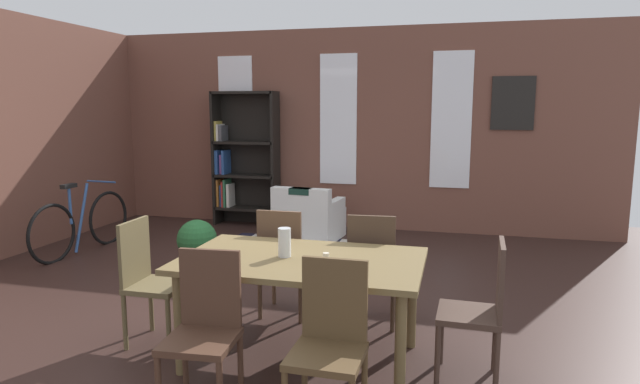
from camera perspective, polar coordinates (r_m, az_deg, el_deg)
The scene contains 20 objects.
ground_plane at distance 5.00m, azimuth -6.95°, elevation -12.08°, with size 9.02×9.02×0.00m, color #32211D.
back_wall_brick at distance 8.04m, azimuth 2.06°, elevation 6.64°, with size 7.94×0.12×2.92m, color brown.
window_pane_0 at distance 8.47m, azimuth -8.90°, elevation 7.65°, with size 0.55×0.02×1.90m, color white.
window_pane_1 at distance 7.97m, azimuth 1.95°, elevation 7.67°, with size 0.55×0.02×1.90m, color white.
window_pane_2 at distance 7.78m, azimuth 13.77°, elevation 7.39°, with size 0.55×0.02×1.90m, color white.
dining_table at distance 3.80m, azimuth -1.96°, elevation -8.21°, with size 1.68×1.01×0.75m.
vase_on_table at distance 3.78m, azimuth -3.79°, elevation -5.36°, with size 0.09×0.09×0.20m, color silver.
tealight_candle_0 at distance 3.74m, azimuth 0.64°, elevation -6.81°, with size 0.04×0.04×0.04m, color silver.
dining_chair_head_left at distance 4.33m, azimuth -17.71°, elevation -8.62°, with size 0.40×0.40×0.95m.
dining_chair_near_left at distance 3.34m, azimuth -12.15°, elevation -13.73°, with size 0.43×0.43×0.95m.
dining_chair_far_left at distance 4.62m, azimuth -3.89°, elevation -7.09°, with size 0.40×0.40×0.95m.
dining_chair_head_right at distance 3.71m, azimuth 16.71°, elevation -11.59°, with size 0.41×0.41×0.95m.
dining_chair_near_right at distance 3.10m, azimuth 1.04°, elevation -15.40°, with size 0.40×0.40×0.95m.
dining_chair_far_right at distance 4.45m, azimuth 5.54°, elevation -7.76°, with size 0.43×0.43×0.95m.
bookshelf_tall at distance 8.27m, azimuth -8.31°, elevation 3.37°, with size 0.99×0.33×2.02m.
armchair_white at distance 7.32m, azimuth -1.23°, elevation -2.94°, with size 0.87×0.87×0.75m.
bicycle_second at distance 7.30m, azimuth -23.96°, elevation -3.12°, with size 0.44×1.68×0.90m.
potted_plant_by_shelf at distance 6.02m, azimuth -12.92°, elevation -5.26°, with size 0.43×0.43×0.58m.
striped_rug at distance 7.16m, azimuth -3.32°, elevation -5.48°, with size 1.68×0.83×0.01m.
framed_picture at distance 7.80m, azimuth 19.80°, elevation 8.86°, with size 0.56×0.03×0.72m, color black.
Camera 1 is at (1.73, -4.33, 1.79)m, focal length 30.14 mm.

